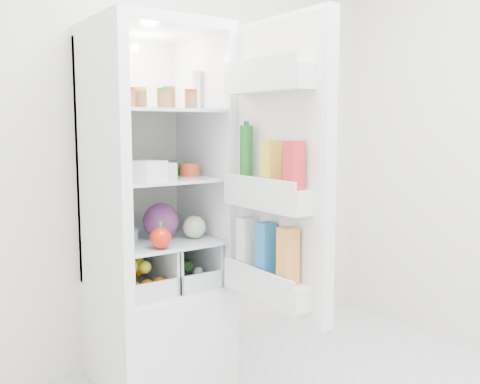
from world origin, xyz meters
TOP-DOWN VIEW (x-y plane):
  - room_walls at (0.00, 0.00)m, footprint 3.02×3.02m
  - refrigerator at (-0.20, 1.25)m, footprint 0.60×0.60m
  - shelf_low at (-0.20, 1.19)m, footprint 0.49×0.53m
  - shelf_mid at (-0.20, 1.19)m, footprint 0.49×0.53m
  - shelf_top at (-0.20, 1.19)m, footprint 0.49×0.53m
  - crisper_left at (-0.32, 1.19)m, footprint 0.23×0.46m
  - crisper_right at (-0.08, 1.19)m, footprint 0.23×0.46m
  - condiment_jars at (-0.24, 1.07)m, footprint 0.38×0.16m
  - squeeze_bottle at (0.01, 1.17)m, footprint 0.07×0.07m
  - tub_white at (-0.34, 1.01)m, footprint 0.19×0.19m
  - tub_cream at (-0.23, 1.11)m, footprint 0.14×0.14m
  - tin_red at (-0.04, 1.14)m, footprint 0.11×0.11m
  - tub_green at (-0.08, 1.26)m, footprint 0.13×0.15m
  - red_cabbage at (-0.19, 1.17)m, footprint 0.18×0.18m
  - bell_pepper at (-0.29, 0.97)m, footprint 0.10×0.10m
  - mushroom_bowl at (-0.36, 1.22)m, footprint 0.15×0.15m
  - salad_bag at (-0.05, 1.08)m, footprint 0.11×0.11m
  - citrus_pile at (-0.33, 1.12)m, footprint 0.20×0.24m
  - veg_pile at (-0.07, 1.18)m, footprint 0.16×0.30m
  - fridge_door at (0.10, 0.61)m, footprint 0.17×0.60m

SIDE VIEW (x-z plane):
  - veg_pile at x=-0.07m, z-range 0.51..0.61m
  - citrus_pile at x=-0.33m, z-range 0.51..0.67m
  - crisper_left at x=-0.32m, z-range 0.50..0.72m
  - crisper_right at x=-0.08m, z-range 0.50..0.72m
  - refrigerator at x=-0.20m, z-range -0.23..1.57m
  - shelf_low at x=-0.20m, z-range 0.73..0.75m
  - mushroom_bowl at x=-0.36m, z-range 0.75..0.81m
  - bell_pepper at x=-0.29m, z-range 0.75..0.85m
  - salad_bag at x=-0.05m, z-range 0.75..0.86m
  - red_cabbage at x=-0.19m, z-range 0.75..0.93m
  - shelf_mid at x=-0.20m, z-range 1.04..1.06m
  - tin_red at x=-0.04m, z-range 1.06..1.12m
  - fridge_door at x=0.10m, z-range 0.44..1.74m
  - tub_green at x=-0.08m, z-range 1.06..1.13m
  - tub_cream at x=-0.23m, z-range 1.06..1.13m
  - tub_white at x=-0.34m, z-range 1.06..1.15m
  - shelf_top at x=-0.20m, z-range 1.37..1.39m
  - condiment_jars at x=-0.24m, z-range 1.39..1.47m
  - squeeze_bottle at x=0.01m, z-range 1.39..1.59m
  - room_walls at x=0.00m, z-range 0.29..2.90m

